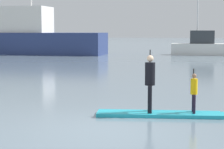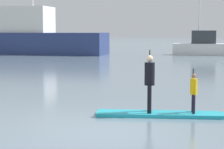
{
  "view_description": "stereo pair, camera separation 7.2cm",
  "coord_description": "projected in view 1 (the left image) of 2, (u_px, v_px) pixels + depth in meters",
  "views": [
    {
      "loc": [
        2.41,
        -9.83,
        2.41
      ],
      "look_at": [
        -0.66,
        3.88,
        0.93
      ],
      "focal_mm": 67.56,
      "sensor_mm": 36.0,
      "label": 1
    },
    {
      "loc": [
        2.48,
        -9.81,
        2.41
      ],
      "look_at": [
        -0.66,
        3.88,
        0.93
      ],
      "focal_mm": 67.56,
      "sensor_mm": 36.0,
      "label": 2
    }
  ],
  "objects": [
    {
      "name": "paddleboard_near",
      "position": [
        162.0,
        114.0,
        11.88
      ],
      "size": [
        3.72,
        1.21,
        0.1
      ],
      "color": "#1E9EB2",
      "rests_on": "ground"
    },
    {
      "name": "paddler_child_solo",
      "position": [
        194.0,
        91.0,
        11.75
      ],
      "size": [
        0.22,
        0.39,
        1.23
      ],
      "color": "black",
      "rests_on": "paddleboard_near"
    },
    {
      "name": "ground_plane",
      "position": [
        104.0,
        129.0,
        10.32
      ],
      "size": [
        240.0,
        240.0,
        0.0
      ],
      "primitive_type": "plane",
      "color": "slate"
    },
    {
      "name": "fishing_boat_green_midground",
      "position": [
        208.0,
        47.0,
        40.56
      ],
      "size": [
        7.34,
        2.15,
        6.64
      ],
      "color": "silver",
      "rests_on": "ground"
    },
    {
      "name": "fishing_boat_white_large",
      "position": [
        27.0,
        37.0,
        42.27
      ],
      "size": [
        15.35,
        4.11,
        12.5
      ],
      "color": "navy",
      "rests_on": "ground"
    },
    {
      "name": "paddler_adult",
      "position": [
        150.0,
        80.0,
        11.81
      ],
      "size": [
        0.32,
        0.51,
        1.75
      ],
      "color": "black",
      "rests_on": "paddleboard_near"
    }
  ]
}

